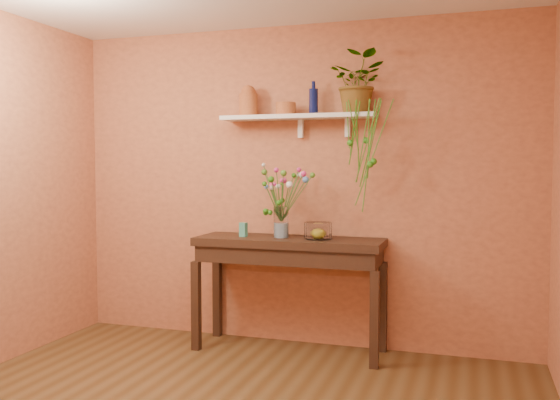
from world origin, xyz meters
name	(u,v)px	position (x,y,z in m)	size (l,w,h in m)	color
room	(191,197)	(0.00, 0.00, 1.35)	(4.04, 4.04, 2.70)	brown
sideboard	(289,254)	(0.02, 1.73, 0.80)	(1.53, 0.49, 0.93)	#332114
wall_shelf	(299,117)	(0.06, 1.87, 1.92)	(1.30, 0.24, 0.19)	white
terracotta_jug	(248,101)	(-0.39, 1.88, 2.06)	(0.17, 0.17, 0.26)	#B96234
terracotta_pot	(286,109)	(-0.04, 1.85, 1.99)	(0.16, 0.16, 0.10)	#B96234
blue_bottle	(313,101)	(0.18, 1.89, 2.05)	(0.08, 0.08, 0.27)	#0B1345
spider_plant	(359,83)	(0.55, 1.89, 2.18)	(0.43, 0.38, 0.48)	#2D7516
plant_fronds	(365,147)	(0.63, 1.73, 1.66)	(0.38, 0.27, 0.87)	#2D7516
glass_vase	(281,224)	(-0.05, 1.74, 1.04)	(0.12, 0.12, 0.25)	white
bouquet	(283,187)	(-0.03, 1.72, 1.35)	(0.47, 0.46, 0.48)	#386B28
glass_bowl	(318,231)	(0.26, 1.73, 0.99)	(0.22, 0.22, 0.13)	white
lemon	(318,233)	(0.26, 1.73, 0.98)	(0.08, 0.08, 0.08)	gold
carton	(243,230)	(-0.37, 1.70, 0.99)	(0.06, 0.04, 0.12)	teal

